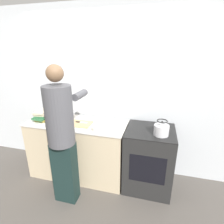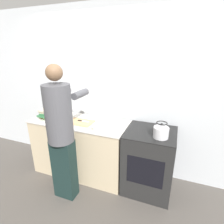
{
  "view_description": "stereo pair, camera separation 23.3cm",
  "coord_description": "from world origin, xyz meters",
  "px_view_note": "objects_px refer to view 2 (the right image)",
  "views": [
    {
      "loc": [
        0.79,
        -1.92,
        1.95
      ],
      "look_at": [
        0.24,
        0.21,
        1.17
      ],
      "focal_mm": 28.0,
      "sensor_mm": 36.0,
      "label": 1
    },
    {
      "loc": [
        1.01,
        -1.84,
        1.95
      ],
      "look_at": [
        0.24,
        0.21,
        1.17
      ],
      "focal_mm": 28.0,
      "sensor_mm": 36.0,
      "label": 2
    }
  ],
  "objects_px": {
    "oven": "(149,161)",
    "bowl_prep": "(97,128)",
    "knife": "(83,121)",
    "cutting_board": "(81,122)",
    "person": "(61,131)",
    "kettle": "(161,131)",
    "canister_jar": "(68,113)"
  },
  "relations": [
    {
      "from": "kettle",
      "to": "oven",
      "type": "bearing_deg",
      "value": 138.51
    },
    {
      "from": "cutting_board",
      "to": "canister_jar",
      "type": "height_order",
      "value": "canister_jar"
    },
    {
      "from": "knife",
      "to": "bowl_prep",
      "type": "height_order",
      "value": "bowl_prep"
    },
    {
      "from": "bowl_prep",
      "to": "canister_jar",
      "type": "bearing_deg",
      "value": 159.66
    },
    {
      "from": "cutting_board",
      "to": "knife",
      "type": "bearing_deg",
      "value": 48.85
    },
    {
      "from": "oven",
      "to": "canister_jar",
      "type": "height_order",
      "value": "canister_jar"
    },
    {
      "from": "knife",
      "to": "kettle",
      "type": "xyz_separation_m",
      "value": [
        1.15,
        -0.09,
        0.07
      ]
    },
    {
      "from": "bowl_prep",
      "to": "person",
      "type": "bearing_deg",
      "value": -134.42
    },
    {
      "from": "cutting_board",
      "to": "kettle",
      "type": "relative_size",
      "value": 1.87
    },
    {
      "from": "cutting_board",
      "to": "canister_jar",
      "type": "xyz_separation_m",
      "value": [
        -0.3,
        0.11,
        0.07
      ]
    },
    {
      "from": "person",
      "to": "kettle",
      "type": "distance_m",
      "value": 1.25
    },
    {
      "from": "knife",
      "to": "canister_jar",
      "type": "bearing_deg",
      "value": 165.8
    },
    {
      "from": "oven",
      "to": "kettle",
      "type": "bearing_deg",
      "value": -41.49
    },
    {
      "from": "cutting_board",
      "to": "bowl_prep",
      "type": "xyz_separation_m",
      "value": [
        0.34,
        -0.12,
        0.02
      ]
    },
    {
      "from": "person",
      "to": "knife",
      "type": "height_order",
      "value": "person"
    },
    {
      "from": "person",
      "to": "cutting_board",
      "type": "xyz_separation_m",
      "value": [
        0.0,
        0.47,
        -0.06
      ]
    },
    {
      "from": "oven",
      "to": "knife",
      "type": "bearing_deg",
      "value": -178.16
    },
    {
      "from": "bowl_prep",
      "to": "oven",
      "type": "bearing_deg",
      "value": 14.69
    },
    {
      "from": "cutting_board",
      "to": "knife",
      "type": "relative_size",
      "value": 2.05
    },
    {
      "from": "knife",
      "to": "canister_jar",
      "type": "xyz_separation_m",
      "value": [
        -0.32,
        0.08,
        0.06
      ]
    },
    {
      "from": "person",
      "to": "kettle",
      "type": "xyz_separation_m",
      "value": [
        1.18,
        0.41,
        0.02
      ]
    },
    {
      "from": "person",
      "to": "canister_jar",
      "type": "relative_size",
      "value": 11.46
    },
    {
      "from": "person",
      "to": "knife",
      "type": "distance_m",
      "value": 0.5
    },
    {
      "from": "oven",
      "to": "bowl_prep",
      "type": "height_order",
      "value": "bowl_prep"
    },
    {
      "from": "person",
      "to": "bowl_prep",
      "type": "distance_m",
      "value": 0.49
    },
    {
      "from": "cutting_board",
      "to": "oven",
      "type": "bearing_deg",
      "value": 3.34
    },
    {
      "from": "oven",
      "to": "cutting_board",
      "type": "xyz_separation_m",
      "value": [
        -1.04,
        -0.06,
        0.47
      ]
    },
    {
      "from": "knife",
      "to": "canister_jar",
      "type": "distance_m",
      "value": 0.34
    },
    {
      "from": "oven",
      "to": "person",
      "type": "distance_m",
      "value": 1.28
    },
    {
      "from": "bowl_prep",
      "to": "knife",
      "type": "bearing_deg",
      "value": 154.06
    },
    {
      "from": "canister_jar",
      "to": "person",
      "type": "bearing_deg",
      "value": -63.24
    },
    {
      "from": "oven",
      "to": "bowl_prep",
      "type": "distance_m",
      "value": 0.87
    }
  ]
}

